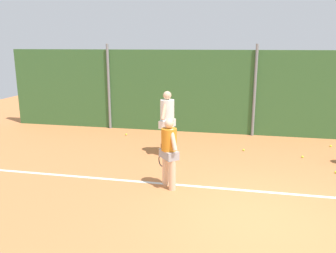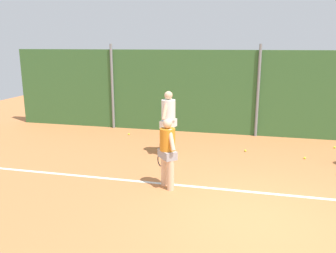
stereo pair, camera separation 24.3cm
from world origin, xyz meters
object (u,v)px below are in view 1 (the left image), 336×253
Objects in this scene: tennis_ball_2 at (302,157)px; tennis_ball_4 at (244,150)px; player_midcourt at (167,119)px; tennis_ball_6 at (126,134)px; player_foreground_near at (169,150)px; tennis_ball_3 at (331,146)px; tennis_ball_8 at (336,172)px.

tennis_ball_2 is 1.00× the size of tennis_ball_4.
tennis_ball_4 is at bearing -59.94° from player_midcourt.
tennis_ball_2 and tennis_ball_6 have the same top height.
tennis_ball_3 is (4.47, 4.23, -0.87)m from player_foreground_near.
player_midcourt reaches higher than player_foreground_near.
tennis_ball_6 is at bearing 165.75° from tennis_ball_4.
player_foreground_near reaches higher than tennis_ball_6.
tennis_ball_8 is (6.51, -2.53, 0.00)m from tennis_ball_6.
tennis_ball_2 is (3.40, 2.89, -0.87)m from player_foreground_near.
player_midcourt is 29.02× the size of tennis_ball_6.
tennis_ball_2 is at bearing 119.03° from tennis_ball_8.
tennis_ball_2 is 1.00× the size of tennis_ball_8.
player_midcourt is 29.02× the size of tennis_ball_2.
player_midcourt is at bearing -44.04° from tennis_ball_6.
tennis_ball_8 is at bearing -60.97° from tennis_ball_2.
tennis_ball_8 is (0.63, -1.14, 0.00)m from tennis_ball_2.
tennis_ball_2 is at bearing -128.66° from tennis_ball_3.
player_midcourt is at bearing 171.72° from tennis_ball_8.
player_midcourt reaches higher than tennis_ball_3.
player_midcourt is (-0.55, 2.41, 0.17)m from player_foreground_near.
tennis_ball_2 is at bearing -72.68° from player_midcourt.
tennis_ball_4 is at bearing -14.25° from tennis_ball_6.
tennis_ball_6 is (-4.19, 1.06, 0.00)m from tennis_ball_4.
tennis_ball_3 is at bearing -59.63° from player_midcourt.
tennis_ball_8 is (4.03, 1.74, -0.87)m from player_foreground_near.
tennis_ball_6 is (-1.93, 1.87, -1.04)m from player_midcourt.
tennis_ball_4 is at bearing -159.81° from tennis_ball_3.
player_midcourt is 5.44m from tennis_ball_3.
player_foreground_near is at bearing -156.61° from tennis_ball_8.
tennis_ball_6 is at bearing 158.73° from tennis_ball_8.
player_foreground_near reaches higher than tennis_ball_3.
tennis_ball_4 and tennis_ball_6 have the same top height.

